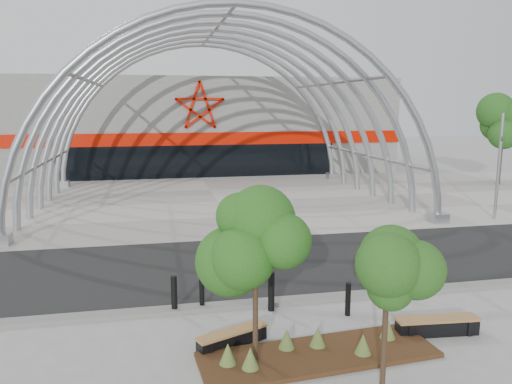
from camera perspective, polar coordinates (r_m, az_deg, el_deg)
name	(u,v)px	position (r m, az deg, el deg)	size (l,w,h in m)	color
ground	(283,300)	(15.33, 3.08, -12.20)	(140.00, 140.00, 0.00)	gray
road	(259,264)	(18.52, 0.31, -8.18)	(140.00, 7.00, 0.02)	black
forecourt	(218,202)	(30.00, -4.42, -1.13)	(60.00, 17.00, 0.04)	gray
kerb	(285,301)	(15.08, 3.32, -12.34)	(60.00, 0.50, 0.12)	slate
arena_building	(193,124)	(47.35, -7.24, 7.72)	(34.00, 15.24, 8.00)	slate
vault_canopy	(218,202)	(30.01, -4.42, -1.14)	(20.80, 15.80, 20.36)	#9CA1A6
planting_bed	(315,351)	(12.21, 6.80, -17.61)	(5.68, 2.16, 0.59)	#311C0F
signal_pole	(499,165)	(27.80, 26.01, 2.82)	(0.15, 0.75, 5.37)	gray
street_tree_0	(255,246)	(10.90, -0.07, -6.24)	(1.67, 1.67, 3.81)	black
street_tree_1	(387,276)	(10.31, 14.79, -9.30)	(1.43, 1.43, 3.39)	black
bench_0	(232,338)	(12.60, -2.73, -16.37)	(1.87, 1.11, 0.39)	black
bench_1	(437,326)	(13.91, 19.98, -14.21)	(2.17, 0.64, 0.45)	black
bollard_0	(202,294)	(14.61, -6.20, -11.51)	(0.14, 0.14, 0.89)	black
bollard_1	(174,294)	(14.45, -9.33, -11.47)	(0.17, 0.17, 1.06)	black
bollard_2	(271,291)	(14.37, 1.76, -11.28)	(0.18, 0.18, 1.14)	black
bollard_3	(348,299)	(14.32, 10.47, -11.98)	(0.15, 0.15, 0.93)	black
bollard_4	(386,275)	(16.12, 14.64, -9.22)	(0.18, 0.18, 1.15)	black
bg_tree_1	(503,126)	(40.19, 26.42, 6.75)	(2.70, 2.70, 5.91)	#2F2117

